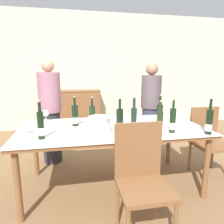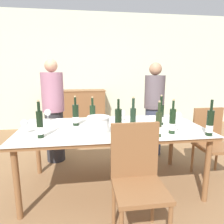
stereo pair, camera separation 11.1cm
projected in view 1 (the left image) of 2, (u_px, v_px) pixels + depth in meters
ground_plane at (112, 185)px, 2.52m from camera, size 12.00×12.00×0.00m
back_wall at (91, 72)px, 4.98m from camera, size 8.00×0.10×2.80m
sideboard_cabinet at (71, 111)px, 4.79m from camera, size 1.40×0.46×0.97m
dining_table at (112, 132)px, 2.38m from camera, size 2.13×1.08×0.76m
ice_bucket at (100, 124)px, 2.11m from camera, size 0.24×0.24×0.18m
wine_bottle_0 at (160, 115)px, 2.47m from camera, size 0.08×0.08×0.37m
wine_bottle_1 at (209, 122)px, 2.07m from camera, size 0.07×0.07×0.37m
wine_bottle_2 at (41, 126)px, 1.92m from camera, size 0.06×0.06×0.38m
wine_bottle_3 at (92, 116)px, 2.40m from camera, size 0.07×0.07×0.35m
wine_bottle_4 at (173, 121)px, 2.12m from camera, size 0.07×0.07×0.37m
wine_bottle_5 at (120, 123)px, 2.05m from camera, size 0.07×0.07×0.37m
wine_bottle_6 at (75, 116)px, 2.39m from camera, size 0.08×0.08×0.36m
wine_bottle_7 at (160, 124)px, 2.01m from camera, size 0.06×0.06×0.37m
wine_bottle_8 at (134, 120)px, 2.14m from camera, size 0.06×0.06×0.39m
wine_glass_0 at (177, 115)px, 2.57m from camera, size 0.08×0.08×0.14m
wine_glass_1 at (46, 113)px, 2.59m from camera, size 0.09×0.09×0.16m
wine_glass_2 at (176, 122)px, 2.19m from camera, size 0.08×0.08×0.14m
wine_glass_3 at (122, 113)px, 2.63m from camera, size 0.07×0.07×0.15m
wine_glass_4 at (24, 125)px, 2.03m from camera, size 0.08×0.08×0.15m
chair_right_end at (207, 137)px, 2.75m from camera, size 0.42×0.42×0.92m
chair_near_front at (141, 173)px, 1.69m from camera, size 0.42×0.42×0.98m
person_host at (51, 112)px, 3.04m from camera, size 0.33×0.33×1.59m
person_guest_left at (150, 109)px, 3.39m from camera, size 0.33×0.33×1.55m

